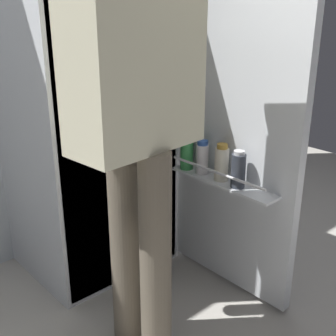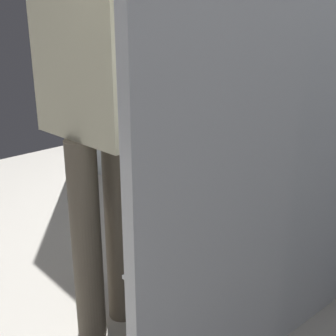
% 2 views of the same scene
% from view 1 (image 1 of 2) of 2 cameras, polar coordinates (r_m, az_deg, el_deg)
% --- Properties ---
extents(ground_plane, '(5.33, 5.33, 0.00)m').
position_cam_1_polar(ground_plane, '(2.18, -1.01, -17.08)').
color(ground_plane, '#B7B2A8').
extents(kitchen_wall, '(4.40, 0.10, 2.46)m').
position_cam_1_polar(kitchen_wall, '(2.47, -15.56, 17.55)').
color(kitchen_wall, silver).
rests_on(kitchen_wall, ground_plane).
extents(refrigerator, '(0.74, 1.28, 1.63)m').
position_cam_1_polar(refrigerator, '(2.20, -9.10, 6.74)').
color(refrigerator, silver).
rests_on(refrigerator, ground_plane).
extents(person, '(0.61, 0.77, 1.72)m').
position_cam_1_polar(person, '(1.51, -3.90, 9.55)').
color(person, '#665B4C').
rests_on(person, ground_plane).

